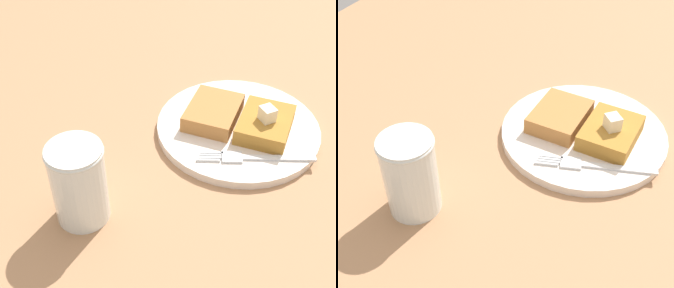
% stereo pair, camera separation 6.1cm
% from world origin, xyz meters
% --- Properties ---
extents(table_surface, '(1.19, 1.19, 0.03)m').
position_xyz_m(table_surface, '(0.00, 0.00, 0.01)').
color(table_surface, '#A87952').
rests_on(table_surface, ground).
extents(plate, '(0.24, 0.24, 0.01)m').
position_xyz_m(plate, '(-0.02, 0.06, 0.03)').
color(plate, silver).
rests_on(plate, table_surface).
extents(toast_slice_left, '(0.07, 0.09, 0.02)m').
position_xyz_m(toast_slice_left, '(-0.06, 0.06, 0.05)').
color(toast_slice_left, '#AA742B').
rests_on(toast_slice_left, plate).
extents(toast_slice_middle, '(0.07, 0.09, 0.02)m').
position_xyz_m(toast_slice_middle, '(0.02, 0.06, 0.05)').
color(toast_slice_middle, '#B07238').
rests_on(toast_slice_middle, plate).
extents(butter_pat_primary, '(0.03, 0.03, 0.02)m').
position_xyz_m(butter_pat_primary, '(-0.06, 0.06, 0.08)').
color(butter_pat_primary, '#F4E9C5').
rests_on(butter_pat_primary, toast_slice_left).
extents(fork, '(0.16, 0.06, 0.00)m').
position_xyz_m(fork, '(-0.05, 0.12, 0.04)').
color(fork, silver).
rests_on(fork, plate).
extents(syrup_jar, '(0.07, 0.07, 0.11)m').
position_xyz_m(syrup_jar, '(0.12, 0.28, 0.08)').
color(syrup_jar, '#341705').
rests_on(syrup_jar, table_surface).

